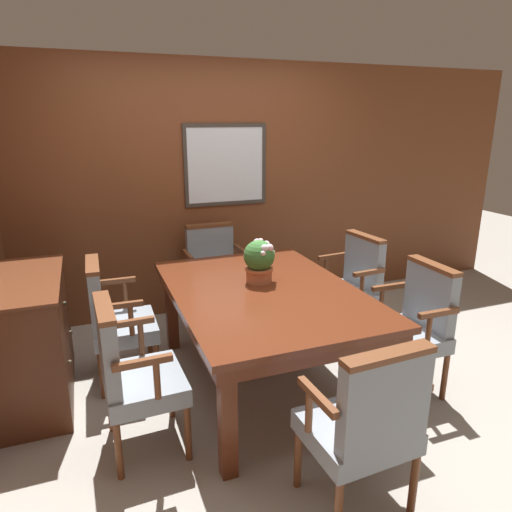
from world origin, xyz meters
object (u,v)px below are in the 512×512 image
Objects in this scene: chair_right_far at (352,282)px; potted_plant at (259,260)px; dining_table at (263,301)px; chair_head_near at (367,421)px; sideboard_cabinet at (29,340)px; chair_right_near at (415,321)px; chair_left_near at (131,370)px; chair_head_far at (214,269)px; chair_left_far at (114,316)px.

chair_right_far is 1.10m from potted_plant.
chair_right_far reaches higher than dining_table.
sideboard_cabinet is at bearing -48.71° from chair_head_near.
chair_right_far is at bearing 178.89° from chair_right_near.
chair_right_near is 1.00× the size of chair_left_near.
sideboard_cabinet is at bearing -153.21° from chair_head_far.
dining_table is 1.91× the size of chair_head_far.
chair_head_near is 1.00× the size of chair_left_far.
chair_head_far is 2.91× the size of potted_plant.
chair_left_near reaches higher than sideboard_cabinet.
chair_head_far and chair_head_near have the same top height.
dining_table is at bearing -70.10° from chair_left_near.
chair_left_far is (-0.98, -0.80, 0.00)m from chair_head_far.
chair_left_far is (-1.99, 0.86, 0.00)m from chair_right_near.
potted_plant is (-0.00, 1.40, 0.40)m from chair_head_near.
chair_right_far is 2.91× the size of potted_plant.
sideboard_cabinet is (-0.57, -0.02, -0.08)m from chair_left_far.
potted_plant is at bearing -88.56° from chair_head_far.
potted_plant is (1.03, -0.28, 0.40)m from chair_left_far.
chair_left_near is at bearing -52.96° from sideboard_cabinet.
potted_plant reaches higher than dining_table.
chair_head_near is (-0.96, -0.83, 0.00)m from chair_right_near.
chair_head_near is at bearing -89.95° from chair_head_far.
chair_left_near is 2.91× the size of potted_plant.
chair_head_far and chair_left_near have the same top height.
chair_head_far is at bearing -132.71° from chair_right_far.
chair_head_near is (-0.98, -1.68, 0.00)m from chair_right_far.
chair_right_far is 2.58m from sideboard_cabinet.
sideboard_cabinet is at bearing 165.37° from dining_table.
dining_table is 0.30m from potted_plant.
dining_table is 1.91× the size of chair_right_far.
chair_left_far is (-1.03, 1.69, 0.00)m from chair_head_near.
chair_head_far is 1.00× the size of chair_head_near.
chair_left_far is at bearing -112.72° from chair_right_near.
potted_plant reaches higher than chair_head_near.
potted_plant reaches higher than chair_right_near.
potted_plant is (0.05, -1.08, 0.40)m from chair_head_far.
chair_right_near is at bearing -141.68° from chair_head_near.
potted_plant reaches higher than sideboard_cabinet.
chair_head_near is at bearing -147.54° from chair_left_far.
chair_head_near is at bearing -132.86° from chair_left_near.
chair_head_far is 1.88m from chair_left_near.
chair_head_near is (0.03, -1.26, -0.14)m from dining_table.
chair_left_far is 0.57m from sideboard_cabinet.
dining_table is 1.91× the size of chair_left_near.
chair_right_near is 1.00× the size of chair_left_far.
chair_right_near is at bearing -30.97° from potted_plant.
chair_right_near is 2.69m from sideboard_cabinet.
chair_head_far is 1.75m from sideboard_cabinet.
chair_right_far is at bearing 0.39° from sideboard_cabinet.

